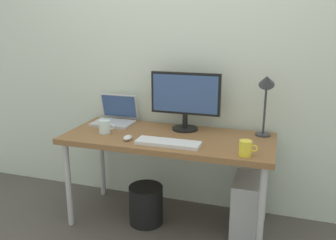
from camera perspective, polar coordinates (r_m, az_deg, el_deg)
The scene contains 12 objects.
ground_plane at distance 2.85m, azimuth -0.00°, elevation -16.18°, with size 6.00×6.00×0.00m, color #4C4742.
back_wall at distance 2.80m, azimuth 2.43°, elevation 11.44°, with size 4.40×0.04×2.60m, color silver.
desk at distance 2.57m, azimuth -0.00°, elevation -3.89°, with size 1.52×0.64×0.70m.
monitor at distance 2.65m, azimuth 2.84°, elevation 3.68°, with size 0.54×0.20×0.44m.
laptop at distance 2.91m, azimuth -8.53°, elevation 0.66°, with size 0.32×0.27×0.23m.
desk_lamp at distance 2.55m, azimuth 15.69°, elevation 4.67°, with size 0.11×0.16×0.48m.
keyboard at distance 2.37m, azimuth 0.01°, elevation -3.74°, with size 0.44×0.14×0.02m, color silver.
mouse at distance 2.48m, azimuth -6.58°, elevation -2.87°, with size 0.06×0.09×0.03m, color silver.
coffee_mug at distance 2.21m, azimuth 12.53°, elevation -4.51°, with size 0.12×0.08×0.10m.
glass_cup at distance 2.65m, azimuth -10.26°, elevation -1.07°, with size 0.12×0.09×0.10m.
computer_tower at distance 2.69m, azimuth 12.51°, elevation -13.42°, with size 0.18×0.36×0.42m, color #B2B2B7.
wastebasket at distance 2.77m, azimuth -3.60°, elevation -13.59°, with size 0.26×0.26×0.30m, color black.
Camera 1 is at (0.74, -2.31, 1.49)m, focal length 37.39 mm.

